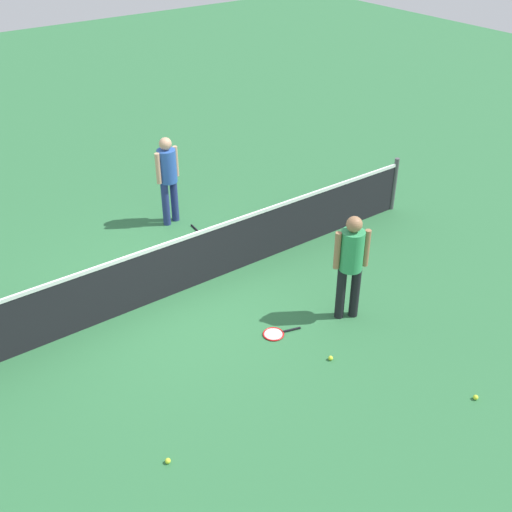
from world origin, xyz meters
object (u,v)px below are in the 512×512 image
at_px(tennis_racket_near_player, 275,334).
at_px(tennis_ball_midcourt, 331,358).
at_px(tennis_ball_near_player, 168,461).
at_px(player_near_side, 351,259).
at_px(tennis_racket_far_player, 201,234).
at_px(player_far_side, 168,174).
at_px(tennis_ball_stray_left, 476,397).

distance_m(tennis_racket_near_player, tennis_ball_midcourt, 0.93).
height_order(tennis_racket_near_player, tennis_ball_near_player, tennis_ball_near_player).
height_order(player_near_side, tennis_racket_far_player, player_near_side).
bearing_deg(player_far_side, tennis_racket_near_player, -96.76).
bearing_deg(tennis_ball_stray_left, player_near_side, 93.53).
xyz_separation_m(tennis_racket_far_player, tennis_ball_midcourt, (-0.37, -3.99, 0.02)).
bearing_deg(tennis_ball_near_player, player_far_side, 60.03).
distance_m(tennis_ball_near_player, tennis_ball_midcourt, 2.69).
xyz_separation_m(tennis_racket_near_player, tennis_ball_near_player, (-2.40, -1.11, 0.02)).
height_order(player_near_side, player_far_side, same).
distance_m(player_near_side, tennis_racket_near_player, 1.54).
relative_size(player_far_side, tennis_ball_stray_left, 25.76).
distance_m(tennis_racket_near_player, tennis_ball_near_player, 2.64).
xyz_separation_m(player_near_side, tennis_ball_near_player, (-3.54, -0.84, -0.98)).
bearing_deg(tennis_racket_near_player, tennis_racket_far_player, 78.17).
bearing_deg(tennis_racket_near_player, player_far_side, 83.24).
relative_size(tennis_ball_midcourt, tennis_ball_stray_left, 1.00).
bearing_deg(player_far_side, tennis_ball_near_player, -119.97).
bearing_deg(tennis_ball_near_player, tennis_racket_near_player, 24.82).
relative_size(tennis_racket_far_player, tennis_ball_stray_left, 9.02).
relative_size(tennis_racket_near_player, tennis_ball_stray_left, 9.20).
relative_size(tennis_racket_near_player, tennis_ball_midcourt, 9.20).
bearing_deg(tennis_ball_midcourt, tennis_racket_far_player, 84.71).
distance_m(player_far_side, tennis_racket_far_player, 1.26).
bearing_deg(tennis_ball_near_player, tennis_ball_stray_left, -21.30).
height_order(tennis_racket_far_player, tennis_ball_stray_left, tennis_ball_stray_left).
height_order(tennis_racket_near_player, tennis_ball_midcourt, tennis_ball_midcourt).
distance_m(player_far_side, tennis_ball_midcourt, 4.84).
height_order(player_near_side, tennis_racket_near_player, player_near_side).
xyz_separation_m(tennis_ball_midcourt, tennis_ball_stray_left, (1.00, -1.65, 0.00)).
distance_m(tennis_racket_near_player, tennis_ball_stray_left, 2.85).
bearing_deg(tennis_racket_near_player, tennis_ball_stray_left, -63.34).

